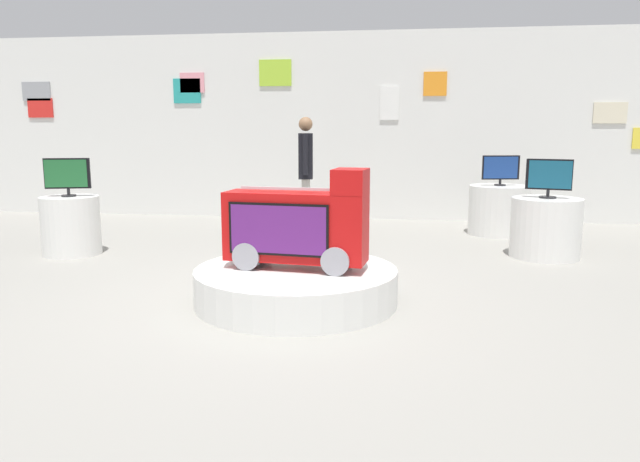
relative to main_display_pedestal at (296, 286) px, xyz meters
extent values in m
plane|color=gray|center=(-0.25, 0.00, -0.15)|extent=(30.00, 30.00, 0.00)
cube|color=silver|center=(-0.25, 5.09, 1.38)|extent=(12.92, 0.10, 3.07)
cube|color=red|center=(-5.49, 5.03, 1.72)|extent=(0.47, 0.02, 0.33)
cube|color=gray|center=(-5.55, 5.03, 2.00)|extent=(0.53, 0.02, 0.33)
cube|color=#9ECC33|center=(-1.23, 5.03, 2.27)|extent=(0.54, 0.02, 0.43)
cube|color=teal|center=(-2.77, 5.03, 1.99)|extent=(0.48, 0.02, 0.41)
cube|color=white|center=(0.66, 5.03, 1.76)|extent=(0.31, 0.02, 0.53)
cube|color=beige|center=(4.09, 5.03, 1.60)|extent=(0.50, 0.02, 0.32)
cube|color=pink|center=(-2.68, 5.03, 2.12)|extent=(0.42, 0.02, 0.33)
cube|color=orange|center=(1.39, 5.03, 2.07)|extent=(0.37, 0.02, 0.38)
cylinder|color=silver|center=(0.00, 0.00, 0.00)|extent=(1.76, 1.76, 0.31)
cylinder|color=gray|center=(-0.39, 0.04, 0.27)|extent=(0.28, 0.42, 0.24)
cylinder|color=gray|center=(0.39, -0.04, 0.27)|extent=(0.28, 0.42, 0.24)
cube|color=#B70F0F|center=(0.00, 0.00, 0.52)|extent=(1.25, 0.49, 0.59)
cube|color=#B70F0F|center=(0.47, -0.05, 0.92)|extent=(0.31, 0.38, 0.21)
cube|color=black|center=(-0.12, -0.17, 0.52)|extent=(0.87, 0.11, 0.44)
cube|color=#561E6B|center=(-0.12, -0.17, 0.52)|extent=(0.83, 0.11, 0.40)
cube|color=#B2B2B7|center=(0.00, 0.00, 0.85)|extent=(0.97, 0.14, 0.02)
cylinder|color=silver|center=(-3.06, 1.67, 0.20)|extent=(0.68, 0.68, 0.70)
cylinder|color=black|center=(-3.06, 1.67, 0.56)|extent=(0.17, 0.17, 0.02)
cylinder|color=black|center=(-3.06, 1.67, 0.61)|extent=(0.04, 0.04, 0.08)
cube|color=black|center=(-3.06, 1.67, 0.83)|extent=(0.52, 0.18, 0.36)
cube|color=#1E5B2D|center=(-3.07, 1.65, 0.83)|extent=(0.47, 0.15, 0.33)
cylinder|color=silver|center=(2.28, 3.80, 0.20)|extent=(0.85, 0.85, 0.70)
cylinder|color=black|center=(2.28, 3.80, 0.56)|extent=(0.16, 0.16, 0.02)
cylinder|color=black|center=(2.28, 3.80, 0.60)|extent=(0.04, 0.04, 0.07)
cube|color=black|center=(2.28, 3.80, 0.81)|extent=(0.53, 0.15, 0.34)
cube|color=navy|center=(2.28, 3.78, 0.81)|extent=(0.48, 0.11, 0.31)
cylinder|color=silver|center=(2.59, 2.27, 0.20)|extent=(0.81, 0.81, 0.70)
cylinder|color=black|center=(2.59, 2.27, 0.56)|extent=(0.20, 0.20, 0.02)
cylinder|color=black|center=(2.59, 2.27, 0.61)|extent=(0.04, 0.04, 0.08)
cube|color=black|center=(2.59, 2.27, 0.83)|extent=(0.50, 0.19, 0.36)
cube|color=navy|center=(2.60, 2.25, 0.83)|extent=(0.45, 0.16, 0.32)
cylinder|color=#B2ADA3|center=(-0.47, 3.43, 0.25)|extent=(0.12, 0.12, 0.80)
cylinder|color=#B2ADA3|center=(-0.50, 3.63, 0.25)|extent=(0.12, 0.12, 0.80)
cube|color=black|center=(-0.48, 3.53, 0.97)|extent=(0.25, 0.40, 0.64)
sphere|color=#8C6647|center=(-0.48, 3.53, 1.42)|extent=(0.20, 0.20, 0.20)
cylinder|color=black|center=(-0.45, 3.29, 1.00)|extent=(0.08, 0.08, 0.58)
cylinder|color=black|center=(-0.52, 3.77, 1.00)|extent=(0.08, 0.08, 0.58)
camera|label=1|loc=(0.90, -4.96, 1.35)|focal=33.45mm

